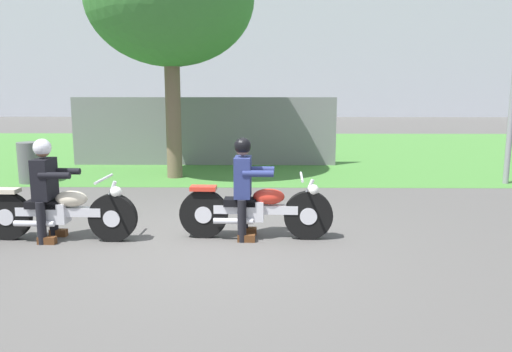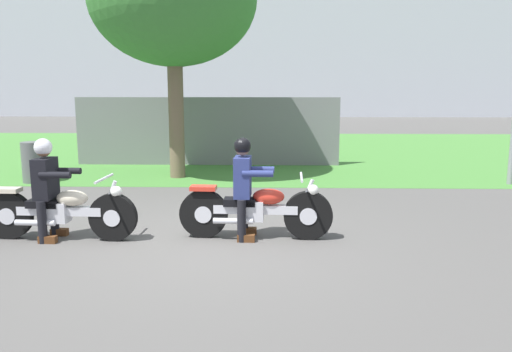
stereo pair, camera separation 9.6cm
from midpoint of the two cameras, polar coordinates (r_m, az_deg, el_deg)
name	(u,v)px [view 2 (the right image)]	position (r m, az deg, el deg)	size (l,w,h in m)	color
ground	(203,244)	(7.05, -5.47, -7.47)	(120.00, 120.00, 0.00)	#565451
grass_verge	(242,151)	(16.67, -1.36, 2.80)	(60.00, 12.00, 0.01)	#478438
motorcycle_lead	(256,210)	(7.15, 0.39, -3.79)	(2.14, 0.66, 0.90)	black
rider_lead	(244,180)	(7.07, -0.96, -0.43)	(0.56, 0.48, 1.42)	black
motorcycle_follow	(61,211)	(7.57, -20.52, -3.71)	(2.15, 0.66, 0.89)	black
rider_follow	(47,181)	(7.56, -21.87, -0.53)	(0.56, 0.48, 1.41)	black
trash_can	(33,162)	(12.27, -23.29, 1.42)	(0.48, 0.48, 0.89)	#595E5B
fence_segment	(207,131)	(13.73, -5.23, 4.95)	(7.00, 0.06, 1.80)	slate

